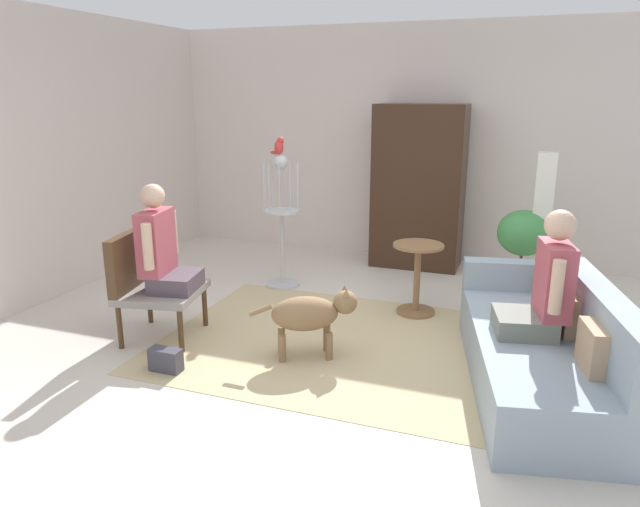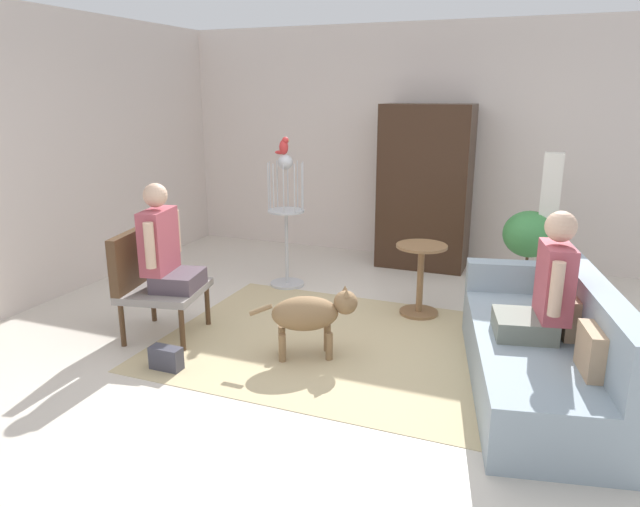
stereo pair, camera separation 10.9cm
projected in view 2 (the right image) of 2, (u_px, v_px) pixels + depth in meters
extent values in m
plane|color=beige|center=(357.00, 347.00, 4.75)|extent=(7.65, 7.65, 0.00)
cube|color=silver|center=(435.00, 145.00, 6.98)|extent=(6.98, 0.12, 2.79)
cube|color=silver|center=(58.00, 156.00, 5.79)|extent=(0.12, 6.30, 2.79)
cube|color=#C6B284|center=(358.00, 346.00, 4.75)|extent=(3.18, 2.22, 0.01)
cube|color=#8EA0AD|center=(535.00, 363.00, 4.02)|extent=(1.24, 2.19, 0.41)
cube|color=#8EA0AD|center=(592.00, 311.00, 3.86)|extent=(0.60, 2.06, 0.40)
cube|color=#8EA0AD|center=(518.00, 277.00, 4.83)|extent=(0.85, 0.35, 0.24)
cube|color=tan|center=(591.00, 351.00, 3.41)|extent=(0.16, 0.33, 0.28)
cube|color=tan|center=(568.00, 316.00, 3.95)|extent=(0.16, 0.33, 0.28)
cube|color=tan|center=(551.00, 288.00, 4.49)|extent=(0.16, 0.30, 0.28)
cylinder|color=#4C331E|center=(207.00, 305.00, 5.16)|extent=(0.04, 0.04, 0.37)
cylinder|color=#4C331E|center=(182.00, 329.00, 4.63)|extent=(0.04, 0.04, 0.37)
cylinder|color=#4C331E|center=(153.00, 301.00, 5.25)|extent=(0.04, 0.04, 0.37)
cylinder|color=#4C331E|center=(122.00, 325.00, 4.72)|extent=(0.04, 0.04, 0.37)
cube|color=gray|center=(165.00, 291.00, 4.88)|extent=(0.73, 0.76, 0.06)
cube|color=#4C331E|center=(133.00, 259.00, 4.86)|extent=(0.21, 0.66, 0.47)
cube|color=slate|center=(524.00, 325.00, 3.96)|extent=(0.46, 0.46, 0.14)
cube|color=#B24C59|center=(555.00, 282.00, 3.85)|extent=(0.26, 0.42, 0.50)
sphere|color=#DDB293|center=(561.00, 227.00, 3.75)|extent=(0.20, 0.20, 0.20)
cylinder|color=#DDB293|center=(556.00, 289.00, 3.63)|extent=(0.08, 0.08, 0.35)
cylinder|color=#DDB293|center=(542.00, 267.00, 4.07)|extent=(0.08, 0.08, 0.35)
cube|color=#51434E|center=(178.00, 280.00, 4.83)|extent=(0.43, 0.47, 0.14)
cube|color=#B24C59|center=(159.00, 241.00, 4.77)|extent=(0.26, 0.43, 0.52)
sphere|color=#DDB293|center=(155.00, 195.00, 4.67)|extent=(0.19, 0.19, 0.19)
cylinder|color=#DDB293|center=(175.00, 231.00, 4.98)|extent=(0.08, 0.08, 0.36)
cylinder|color=#DDB293|center=(150.00, 245.00, 4.53)|extent=(0.08, 0.08, 0.36)
cylinder|color=olive|center=(422.00, 246.00, 5.28)|extent=(0.46, 0.46, 0.02)
cylinder|color=olive|center=(420.00, 281.00, 5.37)|extent=(0.06, 0.06, 0.64)
cylinder|color=olive|center=(419.00, 312.00, 5.45)|extent=(0.36, 0.36, 0.03)
ellipsoid|color=olive|center=(305.00, 313.00, 4.49)|extent=(0.58, 0.47, 0.27)
sphere|color=olive|center=(346.00, 302.00, 4.49)|extent=(0.19, 0.19, 0.19)
cone|color=olive|center=(345.00, 289.00, 4.51)|extent=(0.06, 0.06, 0.06)
cone|color=olive|center=(347.00, 293.00, 4.42)|extent=(0.06, 0.06, 0.06)
cylinder|color=olive|center=(261.00, 310.00, 4.45)|extent=(0.18, 0.11, 0.10)
cylinder|color=olive|center=(327.00, 338.00, 4.65)|extent=(0.06, 0.06, 0.22)
cylinder|color=olive|center=(329.00, 347.00, 4.49)|extent=(0.06, 0.06, 0.22)
cylinder|color=olive|center=(282.00, 339.00, 4.62)|extent=(0.06, 0.06, 0.22)
cylinder|color=olive|center=(282.00, 348.00, 4.46)|extent=(0.06, 0.06, 0.22)
cylinder|color=silver|center=(287.00, 284.00, 6.26)|extent=(0.36, 0.36, 0.03)
cylinder|color=silver|center=(287.00, 249.00, 6.16)|extent=(0.04, 0.04, 0.80)
cylinder|color=silver|center=(286.00, 211.00, 6.05)|extent=(0.38, 0.38, 0.02)
cylinder|color=silver|center=(302.00, 187.00, 5.91)|extent=(0.01, 0.01, 0.49)
cylinder|color=silver|center=(303.00, 186.00, 6.02)|extent=(0.01, 0.01, 0.49)
cylinder|color=silver|center=(297.00, 184.00, 6.11)|extent=(0.01, 0.01, 0.49)
cylinder|color=silver|center=(288.00, 184.00, 6.15)|extent=(0.01, 0.01, 0.49)
cylinder|color=silver|center=(277.00, 184.00, 6.13)|extent=(0.01, 0.01, 0.49)
cylinder|color=silver|center=(270.00, 185.00, 6.04)|extent=(0.01, 0.01, 0.49)
cylinder|color=silver|center=(268.00, 187.00, 5.94)|extent=(0.01, 0.01, 0.49)
cylinder|color=silver|center=(273.00, 189.00, 5.84)|extent=(0.01, 0.01, 0.49)
cylinder|color=silver|center=(283.00, 189.00, 5.80)|extent=(0.01, 0.01, 0.49)
cylinder|color=silver|center=(294.00, 189.00, 5.83)|extent=(0.01, 0.01, 0.49)
sphere|color=silver|center=(285.00, 162.00, 5.91)|extent=(0.15, 0.15, 0.15)
ellipsoid|color=red|center=(284.00, 147.00, 5.88)|extent=(0.09, 0.10, 0.15)
sphere|color=red|center=(285.00, 140.00, 5.85)|extent=(0.07, 0.07, 0.07)
cone|color=#D8BF4C|center=(289.00, 140.00, 5.84)|extent=(0.03, 0.02, 0.02)
ellipsoid|color=red|center=(280.00, 152.00, 5.91)|extent=(0.12, 0.03, 0.04)
cylinder|color=beige|center=(524.00, 284.00, 5.93)|extent=(0.27, 0.27, 0.23)
cylinder|color=brown|center=(526.00, 264.00, 5.88)|extent=(0.03, 0.03, 0.20)
ellipsoid|color=#419049|center=(529.00, 234.00, 5.79)|extent=(0.51, 0.51, 0.46)
cube|color=#4C4742|center=(540.00, 293.00, 5.93)|extent=(0.20, 0.20, 0.06)
cube|color=white|center=(547.00, 224.00, 5.74)|extent=(0.18, 0.18, 1.38)
cube|color=#382316|center=(425.00, 187.00, 6.74)|extent=(1.02, 0.56, 1.88)
cube|color=#3F3F4C|center=(166.00, 358.00, 4.35)|extent=(0.24, 0.11, 0.18)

